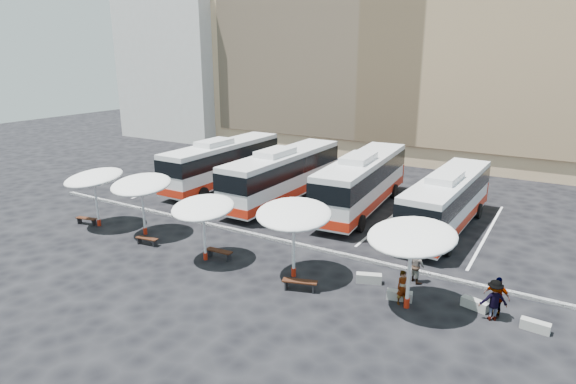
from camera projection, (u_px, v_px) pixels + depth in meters
The scene contains 26 objects.
ground at pixel (247, 238), 28.23m from camera, with size 120.00×120.00×0.00m, color black.
sandstone_building at pixel (420, 31), 50.96m from camera, with size 42.00×18.25×29.60m.
apartment_block at pixel (196, 64), 62.58m from camera, with size 14.00×14.00×18.00m, color beige.
curb_divider at pixel (252, 234), 28.62m from camera, with size 34.00×0.25×0.15m, color black.
bay_lines at pixel (312, 203), 34.82m from camera, with size 24.15×12.00×0.01m.
bus_0 at pixel (223, 162), 38.74m from camera, with size 2.93×12.35×3.92m.
bus_1 at pixel (283, 173), 34.82m from camera, with size 3.03×12.57×3.98m.
bus_2 at pixel (362, 180), 32.82m from camera, with size 3.66×12.87×4.03m.
bus_3 at pixel (447, 200), 28.99m from camera, with size 3.04×11.84×3.73m.
sunshade_0 at pixel (94, 178), 29.32m from camera, with size 4.50×4.52×3.65m.
sunshade_1 at pixel (141, 185), 27.93m from camera, with size 4.17×4.20×3.61m.
sunshade_2 at pixel (203, 208), 24.45m from camera, with size 3.62×3.65×3.37m.
sunshade_3 at pixel (294, 214), 22.50m from camera, with size 4.61×4.64×3.74m.
sunshade_4 at pixel (412, 237), 19.61m from camera, with size 4.50×4.53×3.81m.
wood_bench_0 at pixel (86, 219), 30.34m from camera, with size 1.45×0.65×0.43m.
wood_bench_1 at pixel (147, 239), 27.11m from camera, with size 1.39×0.54×0.42m.
wood_bench_2 at pixel (219, 252), 25.30m from camera, with size 1.52×0.47×0.46m.
wood_bench_3 at pixel (300, 283), 21.88m from camera, with size 1.65×0.90×0.49m.
conc_bench_0 at pixel (369, 278), 22.67m from camera, with size 1.18×0.39×0.44m, color gray.
conc_bench_1 at pixel (399, 295), 21.10m from camera, with size 1.10×0.37×0.41m, color gray.
conc_bench_2 at pixel (475, 304), 20.36m from camera, with size 1.11×0.37×0.42m, color gray.
conc_bench_3 at pixel (535, 326), 18.76m from camera, with size 1.08×0.36×0.41m, color gray.
passenger_0 at pixel (403, 288), 20.60m from camera, with size 0.56×0.37×1.54m, color black.
passenger_1 at pixel (418, 266), 22.59m from camera, with size 0.80×0.63×1.65m, color black.
passenger_2 at pixel (497, 297), 19.64m from camera, with size 1.02×0.42×1.74m, color black.
passenger_3 at pixel (493, 300), 19.37m from camera, with size 1.12×0.65×1.74m, color black.
Camera 1 is at (15.58, -21.38, 10.47)m, focal length 30.00 mm.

